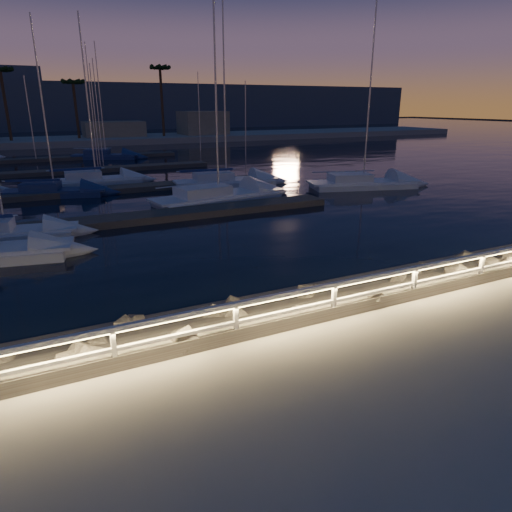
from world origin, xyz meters
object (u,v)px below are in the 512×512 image
Objects in this scene: sailboat_d at (360,183)px; sailboat_j at (94,180)px; sailboat_f at (2,232)px; sailboat_c at (224,181)px; guard_rail at (302,299)px; sailboat_g at (52,191)px; sailboat_h at (215,196)px; sailboat_k at (104,155)px.

sailboat_j is at bearing 165.68° from sailboat_d.
sailboat_j is at bearing 76.37° from sailboat_f.
sailboat_c is at bearing -28.95° from sailboat_j.
sailboat_c is 1.26× the size of sailboat_f.
guard_rail is at bearing -100.91° from sailboat_c.
sailboat_g is 0.77× the size of sailboat_h.
sailboat_f is (-7.71, 15.25, -0.98)m from guard_rail.
sailboat_g is (-12.73, 1.56, -0.04)m from sailboat_c.
sailboat_k reaches higher than sailboat_f.
sailboat_c reaches higher than sailboat_k.
guard_rail is at bearing -70.62° from sailboat_k.
sailboat_f is (-25.06, -3.95, -0.04)m from sailboat_d.
sailboat_d is 33.62m from sailboat_k.
sailboat_g is at bearing -85.20° from sailboat_k.
sailboat_c is at bearing 9.33° from sailboat_g.
sailboat_c is at bearing 165.59° from sailboat_d.
sailboat_g is (-22.19, 7.06, -0.04)m from sailboat_d.
sailboat_k is at bearing 82.83° from sailboat_f.
sailboat_g is at bearing -130.46° from sailboat_j.
sailboat_c is 12.83m from sailboat_g.
sailboat_k reaches higher than guard_rail.
sailboat_d is at bearing -41.37° from sailboat_k.
sailboat_h is at bearing -20.53° from sailboat_g.
guard_rail is 3.67× the size of sailboat_g.
sailboat_h is at bearing -110.51° from sailboat_c.
sailboat_c reaches higher than guard_rail.
sailboat_h is 30.44m from sailboat_k.
sailboat_k is (-2.61, 30.32, -0.03)m from sailboat_h.
sailboat_k is at bearing 85.89° from sailboat_h.
sailboat_j reaches higher than sailboat_g.
sailboat_k is at bearing 79.98° from sailboat_j.
sailboat_d reaches higher than sailboat_c.
sailboat_c is 25.20m from sailboat_k.
sailboat_k is (3.76, 19.18, -0.02)m from sailboat_j.
sailboat_c reaches higher than sailboat_f.
sailboat_f reaches higher than guard_rail.
sailboat_d is 0.94× the size of sailboat_h.
sailboat_j is 0.99× the size of sailboat_k.
sailboat_d is 1.32× the size of sailboat_f.
sailboat_h is 1.19× the size of sailboat_k.
sailboat_f is 13.16m from sailboat_h.
sailboat_k is (-5.58, 24.57, -0.02)m from sailboat_c.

